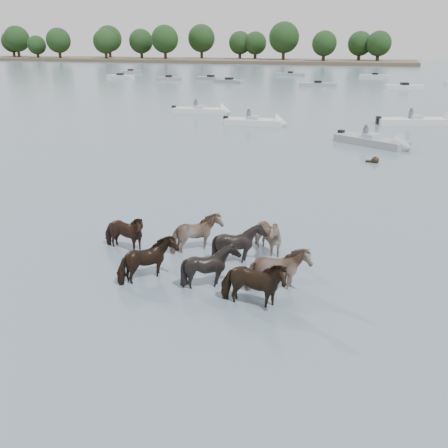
% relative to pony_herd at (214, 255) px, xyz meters
% --- Properties ---
extents(ground, '(400.00, 400.00, 0.00)m').
position_rel_pony_herd_xyz_m(ground, '(0.03, -0.43, -0.53)').
color(ground, slate).
rests_on(ground, ground).
extents(shoreline, '(160.00, 30.00, 1.00)m').
position_rel_pony_herd_xyz_m(shoreline, '(-69.97, 149.57, -0.03)').
color(shoreline, '#4C4233').
rests_on(shoreline, ground).
extents(pony_herd, '(7.04, 4.63, 1.49)m').
position_rel_pony_herd_xyz_m(pony_herd, '(0.00, 0.00, 0.00)').
color(pony_herd, black).
rests_on(pony_herd, ground).
extents(swimming_pony, '(0.72, 0.44, 0.44)m').
position_rel_pony_herd_xyz_m(swimming_pony, '(3.70, 15.68, -0.43)').
color(swimming_pony, black).
rests_on(swimming_pony, ground).
extents(motorboat_a, '(5.25, 2.01, 1.92)m').
position_rel_pony_herd_xyz_m(motorboat_a, '(-5.39, 26.08, -0.31)').
color(motorboat_a, silver).
rests_on(motorboat_a, ground).
extents(motorboat_b, '(5.32, 4.05, 1.92)m').
position_rel_pony_herd_xyz_m(motorboat_b, '(3.90, 20.37, -0.31)').
color(motorboat_b, gray).
rests_on(motorboat_b, ground).
extents(motorboat_c, '(6.62, 3.69, 1.92)m').
position_rel_pony_herd_xyz_m(motorboat_c, '(6.94, 30.91, -0.31)').
color(motorboat_c, silver).
rests_on(motorboat_c, ground).
extents(motorboat_f, '(5.73, 2.34, 1.92)m').
position_rel_pony_herd_xyz_m(motorboat_f, '(-11.97, 31.15, -0.31)').
color(motorboat_f, silver).
rests_on(motorboat_f, ground).
extents(distant_flotilla, '(106.08, 25.92, 0.93)m').
position_rel_pony_herd_xyz_m(distant_flotilla, '(-0.21, 74.25, -0.28)').
color(distant_flotilla, gray).
rests_on(distant_flotilla, ground).
extents(treeline, '(143.13, 22.82, 12.37)m').
position_rel_pony_herd_xyz_m(treeline, '(-73.35, 148.45, 6.27)').
color(treeline, '#382619').
rests_on(treeline, ground).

